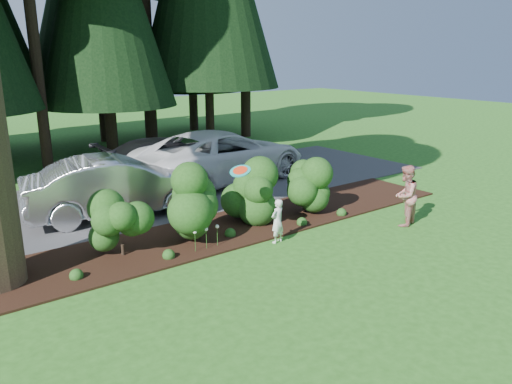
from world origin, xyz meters
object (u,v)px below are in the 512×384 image
car_white_suv (222,156)px  adult (405,196)px  frisbee (240,171)px  car_silver_wagon (118,186)px  car_dark_suv (168,158)px  child (277,221)px

car_white_suv → adult: size_ratio=3.98×
car_white_suv → frisbee: bearing=143.6°
car_silver_wagon → frisbee: 4.27m
car_dark_suv → child: (-0.86, -7.25, -0.22)m
car_white_suv → car_dark_suv: (-1.34, 1.47, -0.16)m
car_dark_suv → car_silver_wagon: bearing=135.8°
child → frisbee: bearing=-32.4°
car_silver_wagon → car_dark_suv: (3.08, 3.00, -0.10)m
child → adult: adult is taller
child → frisbee: 1.59m
car_dark_suv → frisbee: (-1.72, -6.94, 1.08)m
car_silver_wagon → frisbee: (1.36, -3.93, 0.98)m
child → adult: bearing=150.7°
child → frisbee: frisbee is taller
car_dark_suv → adult: (2.61, -8.30, 0.05)m
car_white_suv → child: (-2.21, -5.78, -0.39)m
car_white_suv → car_dark_suv: 2.00m
child → adult: (3.48, -1.05, 0.27)m
car_dark_suv → frisbee: 7.23m
child → frisbee: size_ratio=2.20×
car_white_suv → child: 6.20m
car_silver_wagon → frisbee: bearing=-151.6°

